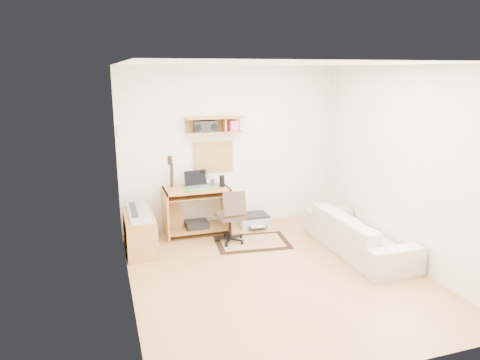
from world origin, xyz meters
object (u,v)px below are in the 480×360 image
object	(u,v)px
cabinet	(140,233)
sofa	(359,227)
printer	(253,221)
desk	(197,211)
task_chair	(230,216)

from	to	relation	value
cabinet	sofa	size ratio (longest dim) A/B	0.47
cabinet	printer	distance (m)	1.98
sofa	printer	bearing A→B (deg)	35.22
desk	cabinet	bearing A→B (deg)	-155.35
desk	sofa	bearing A→B (deg)	-34.97
desk	cabinet	xyz separation A→B (m)	(-0.93, -0.43, -0.10)
desk	sofa	distance (m)	2.48
task_chair	desk	bearing A→B (deg)	123.66
cabinet	task_chair	bearing A→B (deg)	-3.79
desk	printer	distance (m)	1.02
printer	sofa	size ratio (longest dim) A/B	0.26
printer	sofa	distance (m)	1.85
desk	printer	xyz separation A→B (m)	(0.98, 0.07, -0.29)
task_chair	cabinet	bearing A→B (deg)	172.13
printer	sofa	xyz separation A→B (m)	(1.05, -1.49, 0.29)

